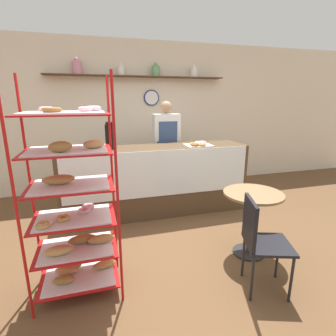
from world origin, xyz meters
The scene contains 9 objects.
ground_plane centered at (0.00, 0.00, 0.00)m, with size 14.00×14.00×0.00m, color brown.
back_wall centered at (0.00, 2.35, 1.36)m, with size 10.00×0.30×2.70m.
display_counter centered at (0.00, 1.01, 0.51)m, with size 2.71×0.61×1.01m.
pastry_rack centered at (-1.06, -0.45, 0.82)m, with size 0.73×0.51×1.87m.
person_worker centered at (0.32, 1.57, 0.89)m, with size 0.44×0.23×1.65m.
cafe_table centered at (0.73, -0.38, 0.54)m, with size 0.63×0.63×0.72m.
cafe_chair centered at (0.47, -0.88, 0.52)m, with size 0.48×0.48×0.86m.
coffee_carafe centered at (-0.63, 1.04, 1.19)m, with size 0.13×0.13×0.38m.
donut_tray_counter centered at (0.64, 0.94, 1.03)m, with size 0.39×0.31×0.05m.
Camera 1 is at (-0.87, -2.63, 1.68)m, focal length 28.00 mm.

